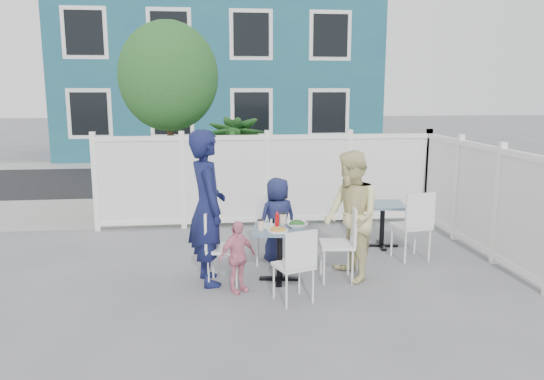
{
  "coord_description": "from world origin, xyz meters",
  "views": [
    {
      "loc": [
        -0.86,
        -6.63,
        2.37
      ],
      "look_at": [
        -0.08,
        0.08,
        1.08
      ],
      "focal_mm": 35.0,
      "sensor_mm": 36.0,
      "label": 1
    }
  ],
  "objects": [
    {
      "name": "spare_table",
      "position": [
        1.7,
        0.94,
        0.52
      ],
      "size": [
        0.72,
        0.72,
        0.67
      ],
      "rotation": [
        0.0,
        0.0,
        -0.15
      ],
      "color": "#456175",
      "rests_on": "ground"
    },
    {
      "name": "salad_bowl",
      "position": [
        0.18,
        -0.33,
        0.71
      ],
      "size": [
        0.26,
        0.26,
        0.06
      ],
      "primitive_type": "imported",
      "color": "white",
      "rests_on": "main_table"
    },
    {
      "name": "potted_shrub_b",
      "position": [
        1.58,
        3.0,
        0.76
      ],
      "size": [
        1.37,
        1.52,
        1.52
      ],
      "primitive_type": "imported",
      "rotation": [
        0.0,
        0.0,
        1.43
      ],
      "color": "#16471D",
      "rests_on": "ground"
    },
    {
      "name": "chair_right",
      "position": [
        0.76,
        -0.39,
        0.55
      ],
      "size": [
        0.46,
        0.47,
        0.95
      ],
      "rotation": [
        0.0,
        0.0,
        1.45
      ],
      "color": "white",
      "rests_on": "ground"
    },
    {
      "name": "woman",
      "position": [
        0.85,
        -0.38,
        0.82
      ],
      "size": [
        0.72,
        0.87,
        1.64
      ],
      "primitive_type": "imported",
      "rotation": [
        0.0,
        0.0,
        -1.43
      ],
      "color": "#D9C84B",
      "rests_on": "ground"
    },
    {
      "name": "chair_back",
      "position": [
        -0.06,
        0.45,
        0.54
      ],
      "size": [
        0.47,
        0.45,
        0.92
      ],
      "rotation": [
        0.0,
        0.0,
        3.01
      ],
      "color": "white",
      "rests_on": "ground"
    },
    {
      "name": "plate_main",
      "position": [
        -0.08,
        -0.47,
        0.69
      ],
      "size": [
        0.26,
        0.26,
        0.02
      ],
      "primitive_type": "cylinder",
      "color": "white",
      "rests_on": "main_table"
    },
    {
      "name": "pepper_shaker",
      "position": [
        -0.09,
        -0.07,
        0.71
      ],
      "size": [
        0.03,
        0.03,
        0.06
      ],
      "primitive_type": "cylinder",
      "color": "black",
      "rests_on": "main_table"
    },
    {
      "name": "chair_left",
      "position": [
        -0.8,
        -0.34,
        0.54
      ],
      "size": [
        0.46,
        0.48,
        0.92
      ],
      "rotation": [
        0.0,
        0.0,
        -1.73
      ],
      "color": "white",
      "rests_on": "ground"
    },
    {
      "name": "street",
      "position": [
        0.0,
        7.5,
        0.0
      ],
      "size": [
        24.0,
        5.0,
        0.01
      ],
      "primitive_type": "cube",
      "color": "black",
      "rests_on": "ground"
    },
    {
      "name": "tree",
      "position": [
        -1.6,
        3.3,
        2.59
      ],
      "size": [
        1.8,
        1.62,
        3.59
      ],
      "color": "#382316",
      "rests_on": "ground"
    },
    {
      "name": "toddler",
      "position": [
        -0.58,
        -0.65,
        0.43
      ],
      "size": [
        0.54,
        0.45,
        0.86
      ],
      "primitive_type": "imported",
      "rotation": [
        0.0,
        0.0,
        0.56
      ],
      "color": "pink",
      "rests_on": "ground"
    },
    {
      "name": "main_table",
      "position": [
        -0.04,
        -0.32,
        0.53
      ],
      "size": [
        0.73,
        0.73,
        0.68
      ],
      "rotation": [
        0.0,
        0.0,
        -0.16
      ],
      "color": "#456175",
      "rests_on": "ground"
    },
    {
      "name": "potted_shrub_a",
      "position": [
        -0.37,
        3.1,
        0.95
      ],
      "size": [
        1.11,
        1.11,
        1.9
      ],
      "primitive_type": "imported",
      "rotation": [
        0.0,
        0.0,
        3.1
      ],
      "color": "#16471D",
      "rests_on": "ground"
    },
    {
      "name": "chair_near",
      "position": [
        0.06,
        -1.07,
        0.5
      ],
      "size": [
        0.49,
        0.48,
        0.86
      ],
      "rotation": [
        0.0,
        0.0,
        0.34
      ],
      "color": "white",
      "rests_on": "ground"
    },
    {
      "name": "fence_back",
      "position": [
        0.1,
        2.4,
        0.78
      ],
      "size": [
        5.86,
        0.08,
        1.6
      ],
      "color": "white",
      "rests_on": "ground"
    },
    {
      "name": "far_sidewalk",
      "position": [
        0.0,
        10.6,
        0.01
      ],
      "size": [
        24.0,
        1.6,
        0.01
      ],
      "primitive_type": "cube",
      "color": "gray",
      "rests_on": "ground"
    },
    {
      "name": "building",
      "position": [
        -0.5,
        14.0,
        3.0
      ],
      "size": [
        11.0,
        6.0,
        6.0
      ],
      "color": "#205E68",
      "rests_on": "ground"
    },
    {
      "name": "man",
      "position": [
        -0.92,
        -0.29,
        0.95
      ],
      "size": [
        0.6,
        0.78,
        1.9
      ],
      "primitive_type": "imported",
      "rotation": [
        0.0,
        0.0,
        1.79
      ],
      "color": "#121741",
      "rests_on": "ground"
    },
    {
      "name": "ketchup_bottle",
      "position": [
        -0.06,
        -0.29,
        0.76
      ],
      "size": [
        0.05,
        0.05,
        0.17
      ],
      "primitive_type": "cylinder",
      "color": "#B7090C",
      "rests_on": "main_table"
    },
    {
      "name": "salt_shaker",
      "position": [
        -0.11,
        -0.11,
        0.71
      ],
      "size": [
        0.03,
        0.03,
        0.06
      ],
      "primitive_type": "cylinder",
      "color": "white",
      "rests_on": "main_table"
    },
    {
      "name": "coffee_cup_b",
      "position": [
        0.04,
        -0.12,
        0.75
      ],
      "size": [
        0.09,
        0.09,
        0.13
      ],
      "primitive_type": "cylinder",
      "color": "beige",
      "rests_on": "main_table"
    },
    {
      "name": "chair_spare",
      "position": [
        1.93,
        0.24,
        0.57
      ],
      "size": [
        0.52,
        0.51,
        0.98
      ],
      "rotation": [
        0.0,
        0.0,
        0.2
      ],
      "color": "white",
      "rests_on": "ground"
    },
    {
      "name": "utility_cabinet",
      "position": [
        -2.62,
        4.0,
        0.63
      ],
      "size": [
        0.7,
        0.52,
        1.25
      ],
      "primitive_type": "cube",
      "rotation": [
        0.0,
        0.0,
        0.05
      ],
      "color": "gold",
      "rests_on": "ground"
    },
    {
      "name": "coffee_cup_a",
      "position": [
        -0.28,
        -0.39,
        0.74
      ],
      "size": [
        0.08,
        0.08,
        0.12
      ],
      "primitive_type": "cylinder",
      "color": "beige",
      "rests_on": "main_table"
    },
    {
      "name": "near_sidewalk",
      "position": [
        0.0,
        3.8,
        0.01
      ],
      "size": [
        24.0,
        2.6,
        0.01
      ],
      "primitive_type": "cube",
      "color": "gray",
      "rests_on": "ground"
    },
    {
      "name": "boy",
      "position": [
        0.04,
        0.49,
        0.59
      ],
      "size": [
        0.67,
        0.56,
        1.18
      ],
      "primitive_type": "imported",
      "rotation": [
        0.0,
        0.0,
        3.52
      ],
      "color": "#1A1F48",
      "rests_on": "ground"
    },
    {
      "name": "fence_right",
      "position": [
        3.0,
        0.6,
        0.78
      ],
      "size": [
        0.08,
        3.66,
        1.6
      ],
      "rotation": [
        0.0,
        0.0,
        1.57
      ],
      "color": "white",
      "rests_on": "ground"
    },
    {
      "name": "ground",
      "position": [
        0.0,
        0.0,
        0.0
      ],
      "size": [
        80.0,
        80.0,
        0.0
      ],
      "primitive_type": "plane",
      "color": "slate"
    },
    {
      "name": "plate_side",
      "position": [
        -0.19,
        -0.21,
        0.69
      ],
      "size": [
        0.23,
        0.23,
        0.02
      ],
      "primitive_type": "cylinder",
      "color": "white",
      "rests_on": "main_table"
    }
  ]
}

